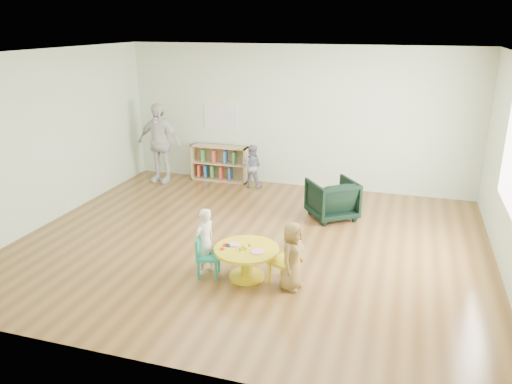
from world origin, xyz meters
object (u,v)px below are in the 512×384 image
armchair (332,199)px  adult_caretaker (159,143)px  kid_chair_left (205,255)px  child_right (292,256)px  bookshelf (219,163)px  kid_chair_right (287,261)px  toddler (252,166)px  activity_table (247,257)px  child_left (205,241)px

armchair → adult_caretaker: (-3.76, 1.00, 0.49)m
kid_chair_left → child_right: 1.17m
bookshelf → armchair: (2.62, -1.47, -0.03)m
kid_chair_right → child_right: 0.18m
kid_chair_left → kid_chair_right: (1.08, 0.09, 0.03)m
toddler → activity_table: bearing=107.1°
child_left → bookshelf: bearing=-138.4°
child_right → kid_chair_right: bearing=51.7°
kid_chair_right → armchair: size_ratio=0.79×
kid_chair_right → armchair: armchair is taller
kid_chair_left → child_left: (-0.03, 0.07, 0.17)m
toddler → child_left: bearing=98.4°
child_right → kid_chair_left: bearing=98.6°
activity_table → child_right: child_right is taller
activity_table → armchair: 2.55m
bookshelf → armchair: size_ratio=1.61×
child_right → adult_caretaker: (-3.65, 3.53, 0.38)m
kid_chair_right → toddler: bearing=47.2°
child_right → activity_table: bearing=90.0°
activity_table → bookshelf: 4.35m
armchair → adult_caretaker: size_ratio=0.45×
bookshelf → child_right: size_ratio=1.35×
bookshelf → adult_caretaker: 1.32m
bookshelf → child_left: (1.32, -3.94, 0.09)m
child_left → child_right: bearing=109.9°
activity_table → adult_caretaker: bearing=131.3°
kid_chair_left → kid_chair_right: size_ratio=0.92×
child_left → toddler: size_ratio=1.03×
adult_caretaker → armchair: bearing=-12.3°
armchair → kid_chair_left: bearing=27.7°
armchair → child_left: 2.79m
activity_table → toddler: 3.80m
kid_chair_right → bookshelf: (-2.43, 3.91, 0.05)m
armchair → child_right: bearing=51.8°
kid_chair_left → child_right: child_right is taller
kid_chair_left → child_left: child_left is taller
armchair → child_left: child_left is taller
child_left → toddler: child_left is taller
kid_chair_left → child_right: size_ratio=0.61×
kid_chair_left → toddler: toddler is taller
child_left → kid_chair_right: bearing=114.3°
child_left → child_right: size_ratio=1.03×
bookshelf → kid_chair_left: bearing=-71.4°
kid_chair_right → child_right: child_right is taller
activity_table → child_right: (0.62, -0.09, 0.15)m
kid_chair_left → armchair: size_ratio=0.73×
activity_table → toddler: size_ratio=0.96×
kid_chair_left → child_right: (1.16, 0.00, 0.15)m
kid_chair_left → kid_chair_right: bearing=83.6°
bookshelf → adult_caretaker: adult_caretaker is taller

